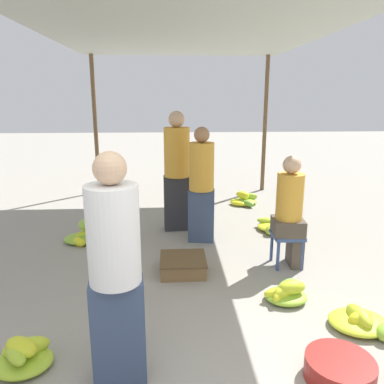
# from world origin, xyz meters

# --- Properties ---
(canopy_post_back_left) EXTENTS (0.08, 0.08, 2.71)m
(canopy_post_back_left) POSITION_xyz_m (-1.71, 6.22, 1.36)
(canopy_post_back_left) COLOR brown
(canopy_post_back_left) RESTS_ON ground
(canopy_post_back_right) EXTENTS (0.08, 0.08, 2.71)m
(canopy_post_back_right) POSITION_xyz_m (1.71, 6.22, 1.36)
(canopy_post_back_right) COLOR brown
(canopy_post_back_right) RESTS_ON ground
(canopy_tarp) EXTENTS (3.82, 6.32, 0.04)m
(canopy_tarp) POSITION_xyz_m (0.00, 3.26, 2.73)
(canopy_tarp) COLOR #9EA399
(canopy_tarp) RESTS_ON canopy_post_front_left
(vendor_foreground) EXTENTS (0.37, 0.37, 1.59)m
(vendor_foreground) POSITION_xyz_m (-0.58, 0.83, 0.83)
(vendor_foreground) COLOR #384766
(vendor_foreground) RESTS_ON ground
(stool) EXTENTS (0.34, 0.34, 0.39)m
(stool) POSITION_xyz_m (1.11, 2.55, 0.31)
(stool) COLOR #384C84
(stool) RESTS_ON ground
(vendor_seated) EXTENTS (0.37, 0.36, 1.29)m
(vendor_seated) POSITION_xyz_m (1.13, 2.55, 0.67)
(vendor_seated) COLOR #4C4238
(vendor_seated) RESTS_ON ground
(basin_black) EXTENTS (0.47, 0.47, 0.16)m
(basin_black) POSITION_xyz_m (0.93, 0.72, 0.08)
(basin_black) COLOR maroon
(basin_black) RESTS_ON ground
(banana_pile_left_0) EXTENTS (0.42, 0.41, 0.23)m
(banana_pile_left_0) POSITION_xyz_m (-1.30, 0.98, 0.10)
(banana_pile_left_0) COLOR yellow
(banana_pile_left_0) RESTS_ON ground
(banana_pile_left_1) EXTENTS (0.50, 0.58, 0.28)m
(banana_pile_left_1) POSITION_xyz_m (-1.42, 3.44, 0.08)
(banana_pile_left_1) COLOR yellow
(banana_pile_left_1) RESTS_ON ground
(banana_pile_right_0) EXTENTS (0.55, 0.54, 0.25)m
(banana_pile_right_0) POSITION_xyz_m (1.10, 5.11, 0.08)
(banana_pile_right_0) COLOR #95C031
(banana_pile_right_0) RESTS_ON ground
(banana_pile_right_1) EXTENTS (0.45, 0.49, 0.22)m
(banana_pile_right_1) POSITION_xyz_m (0.88, 1.79, 0.08)
(banana_pile_right_1) COLOR yellow
(banana_pile_right_1) RESTS_ON ground
(banana_pile_right_2) EXTENTS (0.51, 0.52, 0.18)m
(banana_pile_right_2) POSITION_xyz_m (1.38, 1.30, 0.07)
(banana_pile_right_2) COLOR #83B935
(banana_pile_right_2) RESTS_ON ground
(banana_pile_right_3) EXTENTS (0.53, 0.62, 0.15)m
(banana_pile_right_3) POSITION_xyz_m (1.30, 3.74, 0.06)
(banana_pile_right_3) COLOR #A4C62F
(banana_pile_right_3) RESTS_ON ground
(crate_near) EXTENTS (0.51, 0.51, 0.17)m
(crate_near) POSITION_xyz_m (-0.10, 2.44, 0.09)
(crate_near) COLOR brown
(crate_near) RESTS_ON ground
(shopper_walking_mid) EXTENTS (0.40, 0.39, 1.72)m
(shopper_walking_mid) POSITION_xyz_m (-0.13, 3.86, 0.90)
(shopper_walking_mid) COLOR #2D2D33
(shopper_walking_mid) RESTS_ON ground
(shopper_walking_far) EXTENTS (0.37, 0.37, 1.54)m
(shopper_walking_far) POSITION_xyz_m (0.18, 3.38, 0.80)
(shopper_walking_far) COLOR #384766
(shopper_walking_far) RESTS_ON ground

